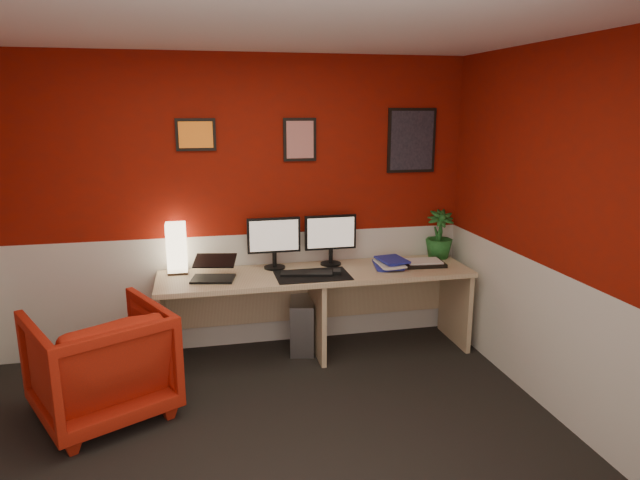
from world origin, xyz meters
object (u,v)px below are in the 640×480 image
at_px(shoji_lamp, 177,249).
at_px(zen_tray, 423,263).
at_px(potted_plant, 439,234).
at_px(monitor_left, 274,235).
at_px(laptop, 213,267).
at_px(pc_tower, 302,324).
at_px(desk, 317,313).
at_px(armchair, 100,363).
at_px(monitor_right, 331,232).

xyz_separation_m(shoji_lamp, zen_tray, (2.08, -0.22, -0.18)).
bearing_deg(potted_plant, monitor_left, -179.28).
height_order(laptop, pc_tower, laptop).
xyz_separation_m(desk, zen_tray, (0.95, -0.00, 0.38)).
bearing_deg(monitor_left, armchair, -147.63).
distance_m(shoji_lamp, monitor_right, 1.30).
height_order(shoji_lamp, potted_plant, potted_plant).
relative_size(laptop, potted_plant, 0.76).
distance_m(potted_plant, pc_tower, 1.47).
xyz_separation_m(monitor_right, armchair, (-1.80, -0.84, -0.64)).
bearing_deg(monitor_left, potted_plant, 0.72).
xyz_separation_m(monitor_left, monitor_right, (0.49, 0.01, 0.00)).
xyz_separation_m(potted_plant, armchair, (-2.82, -0.85, -0.56)).
bearing_deg(desk, potted_plant, 9.66).
relative_size(desk, laptop, 7.88).
relative_size(desk, monitor_right, 4.48).
height_order(shoji_lamp, pc_tower, shoji_lamp).
relative_size(shoji_lamp, pc_tower, 0.89).
distance_m(shoji_lamp, zen_tray, 2.10).
bearing_deg(pc_tower, laptop, -155.43).
xyz_separation_m(laptop, monitor_left, (0.52, 0.23, 0.18)).
distance_m(laptop, zen_tray, 1.80).
bearing_deg(desk, armchair, -158.37).
distance_m(desk, shoji_lamp, 1.28).
distance_m(shoji_lamp, potted_plant, 2.30).
bearing_deg(zen_tray, monitor_left, 171.88).
bearing_deg(zen_tray, shoji_lamp, 173.93).
bearing_deg(monitor_left, shoji_lamp, 177.23).
bearing_deg(shoji_lamp, pc_tower, -4.81).
height_order(monitor_left, monitor_right, same).
bearing_deg(monitor_right, monitor_left, -179.07).
bearing_deg(monitor_right, shoji_lamp, 178.64).
distance_m(laptop, armchair, 1.09).
bearing_deg(laptop, pc_tower, 25.36).
bearing_deg(desk, monitor_right, 48.60).
distance_m(shoji_lamp, monitor_left, 0.81).
height_order(desk, shoji_lamp, shoji_lamp).
height_order(shoji_lamp, monitor_left, monitor_left).
bearing_deg(pc_tower, monitor_left, 179.31).
xyz_separation_m(laptop, armchair, (-0.79, -0.61, -0.46)).
bearing_deg(desk, shoji_lamp, 168.93).
bearing_deg(shoji_lamp, monitor_right, -1.36).
bearing_deg(armchair, laptop, -169.62).
xyz_separation_m(laptop, monitor_right, (1.02, 0.23, 0.18)).
xyz_separation_m(desk, potted_plant, (1.18, 0.20, 0.58)).
relative_size(monitor_left, armchair, 0.69).
bearing_deg(potted_plant, armchair, -163.20).
height_order(monitor_left, zen_tray, monitor_left).
distance_m(desk, pc_tower, 0.22).
height_order(laptop, monitor_right, monitor_right).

